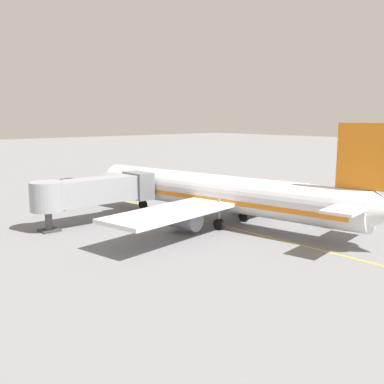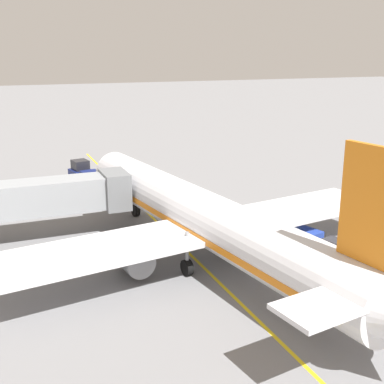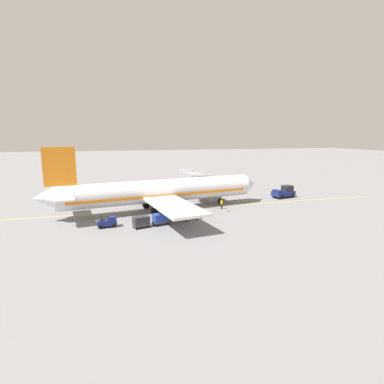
# 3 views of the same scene
# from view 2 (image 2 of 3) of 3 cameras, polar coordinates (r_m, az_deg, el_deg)

# --- Properties ---
(ground_plane) EXTENTS (400.00, 400.00, 0.00)m
(ground_plane) POSITION_cam_2_polar(r_m,az_deg,el_deg) (37.75, -0.44, -6.90)
(ground_plane) COLOR slate
(gate_lead_in_line) EXTENTS (0.24, 80.00, 0.01)m
(gate_lead_in_line) POSITION_cam_2_polar(r_m,az_deg,el_deg) (37.75, -0.44, -6.90)
(gate_lead_in_line) COLOR gold
(gate_lead_in_line) RESTS_ON ground
(parked_airliner) EXTENTS (30.44, 37.28, 10.63)m
(parked_airliner) POSITION_cam_2_polar(r_m,az_deg,el_deg) (35.45, 1.22, -2.94)
(parked_airliner) COLOR silver
(parked_airliner) RESTS_ON ground
(jet_bridge) EXTENTS (13.41, 3.50, 4.98)m
(jet_bridge) POSITION_cam_2_polar(r_m,az_deg,el_deg) (41.13, -16.41, -0.54)
(jet_bridge) COLOR #93999E
(jet_bridge) RESTS_ON ground
(pushback_tractor) EXTENTS (3.03, 4.75, 2.40)m
(pushback_tractor) POSITION_cam_2_polar(r_m,az_deg,el_deg) (58.66, -12.28, 2.18)
(pushback_tractor) COLOR navy
(pushback_tractor) RESTS_ON ground
(baggage_tug_lead) EXTENTS (1.74, 2.70, 1.62)m
(baggage_tug_lead) POSITION_cam_2_polar(r_m,az_deg,el_deg) (41.88, 7.65, -3.67)
(baggage_tug_lead) COLOR gold
(baggage_tug_lead) RESTS_ON ground
(baggage_tug_trailing) EXTENTS (1.51, 2.61, 1.62)m
(baggage_tug_trailing) POSITION_cam_2_polar(r_m,az_deg,el_deg) (33.49, 18.84, -9.57)
(baggage_tug_trailing) COLOR navy
(baggage_tug_trailing) RESTS_ON ground
(baggage_cart_front) EXTENTS (1.84, 2.98, 1.58)m
(baggage_cart_front) POSITION_cam_2_polar(r_m,az_deg,el_deg) (38.99, 13.03, -5.08)
(baggage_cart_front) COLOR #4C4C51
(baggage_cart_front) RESTS_ON ground
(baggage_cart_second_in_train) EXTENTS (1.84, 2.98, 1.58)m
(baggage_cart_second_in_train) POSITION_cam_2_polar(r_m,az_deg,el_deg) (37.31, 16.28, -6.29)
(baggage_cart_second_in_train) COLOR #4C4C51
(baggage_cart_second_in_train) RESTS_ON ground
(ground_crew_wing_walker) EXTENTS (0.42, 0.68, 1.69)m
(ground_crew_wing_walker) POSITION_cam_2_polar(r_m,az_deg,el_deg) (45.75, -1.86, -1.51)
(ground_crew_wing_walker) COLOR #232328
(ground_crew_wing_walker) RESTS_ON ground
(ground_crew_loader) EXTENTS (0.73, 0.25, 1.69)m
(ground_crew_loader) POSITION_cam_2_polar(r_m,az_deg,el_deg) (38.26, 7.15, -5.18)
(ground_crew_loader) COLOR #232328
(ground_crew_loader) RESTS_ON ground
(safety_cone_nose_left) EXTENTS (0.36, 0.36, 0.59)m
(safety_cone_nose_left) POSITION_cam_2_polar(r_m,az_deg,el_deg) (47.05, 0.02, -1.86)
(safety_cone_nose_left) COLOR black
(safety_cone_nose_left) RESTS_ON ground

